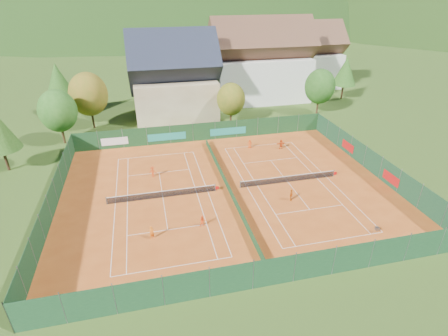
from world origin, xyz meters
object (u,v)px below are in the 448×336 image
player_left_mid (203,221)px  ball_hopper (377,228)px  hotel_block_b (305,59)px  player_left_near (152,233)px  player_right_far_a (250,144)px  hotel_block_a (260,65)px  player_left_far (153,172)px  player_right_near (291,195)px  player_right_far_b (281,144)px  chalet (174,80)px

player_left_mid → ball_hopper: bearing=-18.8°
hotel_block_b → ball_hopper: (-17.24, -55.81, -6.06)m
player_left_near → player_right_far_a: 24.67m
hotel_block_a → hotel_block_b: size_ratio=1.25×
ball_hopper → hotel_block_a: bearing=86.1°
hotel_block_b → player_right_far_a: size_ratio=12.51×
player_left_far → ball_hopper: bearing=155.1°
player_left_far → player_right_near: 18.16m
player_left_mid → player_left_far: bearing=108.3°
player_left_far → player_right_near: bearing=162.0°
hotel_block_a → player_left_near: size_ratio=14.26×
player_left_far → player_right_near: (15.46, -9.54, 0.00)m
player_right_far_a → player_right_far_b: 4.81m
player_right_far_a → player_left_mid: bearing=69.7°
player_left_mid → player_right_near: (10.97, 2.56, 0.09)m
ball_hopper → player_left_mid: 17.86m
player_right_far_a → hotel_block_a: bearing=-101.1°
hotel_block_a → player_right_far_a: 27.30m
hotel_block_a → player_right_far_a: bearing=-111.4°
player_left_near → player_left_mid: bearing=-18.8°
player_left_far → hotel_block_a: bearing=-115.4°
chalet → hotel_block_b: size_ratio=0.94×
chalet → hotel_block_a: bearing=17.5°
player_left_mid → hotel_block_b: bearing=53.8°
chalet → player_left_near: size_ratio=10.69×
hotel_block_b → player_right_near: (-23.38, -48.12, -5.86)m
hotel_block_a → player_right_near: bearing=-103.2°
ball_hopper → player_left_far: player_left_far is taller
player_left_near → player_right_far_b: bearing=12.9°
ball_hopper → player_left_far: 27.63m
hotel_block_a → player_left_mid: 47.75m
hotel_block_b → player_left_far: hotel_block_b is taller
hotel_block_b → player_left_mid: (-34.35, -50.67, -5.95)m
player_left_mid → player_right_far_a: (10.68, 18.04, 0.02)m
player_right_far_b → player_left_mid: bearing=50.2°
hotel_block_b → player_left_far: 55.05m
player_left_far → player_right_far_a: player_left_far is taller
hotel_block_a → player_left_far: hotel_block_a is taller
player_right_far_b → player_left_far: bearing=15.6°
player_left_mid → player_right_near: size_ratio=0.88×
hotel_block_b → ball_hopper: hotel_block_b is taller
player_right_near → player_right_far_a: player_right_near is taller
hotel_block_b → hotel_block_a: bearing=-150.3°
player_left_mid → player_right_far_a: size_ratio=0.97×
hotel_block_a → player_left_mid: (-20.35, -42.67, -6.71)m
player_left_near → player_left_mid: size_ratio=1.13×
chalet → player_left_mid: size_ratio=12.03×
ball_hopper → chalet: bearing=110.7°
hotel_block_a → player_left_far: 39.94m
player_left_near → player_right_far_a: (15.94, 18.83, -0.07)m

